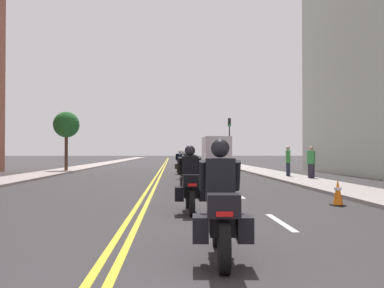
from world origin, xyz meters
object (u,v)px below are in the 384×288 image
motorcycle_1 (190,185)px  motorcycle_3 (189,170)px  motorcycle_5 (180,164)px  traffic_cone_0 (338,192)px  traffic_light_far (229,133)px  street_tree_0 (66,125)px  motorcycle_0 (221,212)px  motorcycle_4 (184,167)px  pedestrian_2 (311,163)px  parked_truck (215,154)px  pedestrian_1 (288,162)px  motorcycle_2 (191,176)px

motorcycle_1 → motorcycle_3: bearing=87.0°
motorcycle_5 → traffic_cone_0: motorcycle_5 is taller
traffic_light_far → street_tree_0: (-13.54, -11.08, 0.13)m
motorcycle_5 → traffic_light_far: size_ratio=0.48×
motorcycle_1 → traffic_cone_0: motorcycle_1 is taller
motorcycle_0 → motorcycle_4: motorcycle_0 is taller
motorcycle_4 → street_tree_0: (-8.47, 9.02, 2.81)m
traffic_cone_0 → pedestrian_2: (2.70, 11.06, 0.55)m
motorcycle_1 → street_tree_0: 24.58m
traffic_cone_0 → parked_truck: (-0.59, 28.74, 0.91)m
traffic_light_far → parked_truck: traffic_light_far is taller
motorcycle_4 → motorcycle_1: bearing=-87.6°
motorcycle_1 → traffic_light_far: (5.31, 34.08, 2.66)m
motorcycle_0 → pedestrian_1: pedestrian_1 is taller
motorcycle_0 → parked_truck: bearing=87.3°
motorcycle_5 → motorcycle_3: bearing=-92.4°
pedestrian_1 → pedestrian_2: 2.12m
motorcycle_5 → motorcycle_1: bearing=-93.8°
motorcycle_2 → traffic_cone_0: motorcycle_2 is taller
motorcycle_3 → motorcycle_5: motorcycle_3 is taller
motorcycle_5 → motorcycle_0: bearing=-93.2°
motorcycle_4 → traffic_cone_0: size_ratio=2.93×
parked_truck → motorcycle_2: bearing=-97.4°
street_tree_0 → parked_truck: (11.74, 7.00, -2.18)m
motorcycle_4 → street_tree_0: size_ratio=0.48×
motorcycle_1 → traffic_light_far: 34.59m
motorcycle_1 → pedestrian_2: size_ratio=1.27×
motorcycle_2 → traffic_light_far: 30.11m
motorcycle_2 → traffic_cone_0: 5.09m
motorcycle_5 → pedestrian_1: (5.98, -5.11, 0.27)m
motorcycle_4 → traffic_light_far: bearing=79.2°
motorcycle_0 → motorcycle_2: bearing=92.8°
motorcycle_0 → street_tree_0: bearing=109.6°
motorcycle_5 → pedestrian_2: size_ratio=1.31×
motorcycle_5 → pedestrian_1: pedestrian_1 is taller
motorcycle_1 → pedestrian_2: bearing=60.0°
traffic_light_far → street_tree_0: bearing=-140.7°
motorcycle_0 → traffic_light_far: bearing=85.3°
pedestrian_1 → traffic_light_far: bearing=-169.4°
motorcycle_3 → street_tree_0: bearing=120.1°
motorcycle_0 → motorcycle_1: size_ratio=1.00×
motorcycle_2 → street_tree_0: (-8.43, 18.47, 2.80)m
motorcycle_1 → motorcycle_2: motorcycle_2 is taller
motorcycle_4 → traffic_cone_0: 13.29m
motorcycle_2 → motorcycle_5: size_ratio=0.94×
traffic_light_far → parked_truck: size_ratio=0.75×
motorcycle_4 → parked_truck: (3.27, 16.02, 0.63)m
motorcycle_1 → motorcycle_5: (0.12, 19.43, 0.00)m
motorcycle_1 → parked_truck: bearing=82.3°
traffic_light_far → pedestrian_1: size_ratio=2.69×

